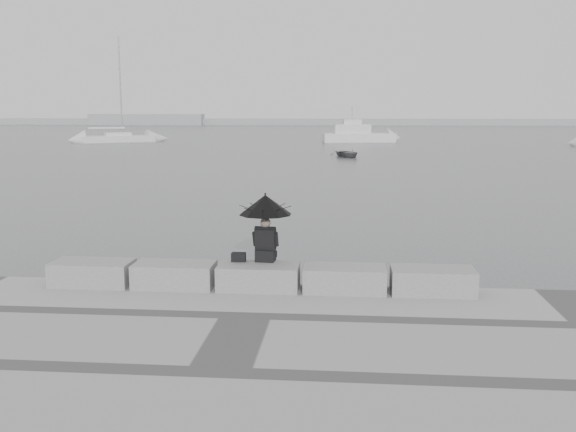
# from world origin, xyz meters

# --- Properties ---
(ground) EXTENTS (360.00, 360.00, 0.00)m
(ground) POSITION_xyz_m (0.00, 0.00, 0.00)
(ground) COLOR #444648
(ground) RESTS_ON ground
(stone_block_far_left) EXTENTS (1.60, 0.80, 0.50)m
(stone_block_far_left) POSITION_xyz_m (-3.40, -0.45, 0.75)
(stone_block_far_left) COLOR slate
(stone_block_far_left) RESTS_ON promenade
(stone_block_left) EXTENTS (1.60, 0.80, 0.50)m
(stone_block_left) POSITION_xyz_m (-1.70, -0.45, 0.75)
(stone_block_left) COLOR slate
(stone_block_left) RESTS_ON promenade
(stone_block_centre) EXTENTS (1.60, 0.80, 0.50)m
(stone_block_centre) POSITION_xyz_m (0.00, -0.45, 0.75)
(stone_block_centre) COLOR slate
(stone_block_centre) RESTS_ON promenade
(stone_block_right) EXTENTS (1.60, 0.80, 0.50)m
(stone_block_right) POSITION_xyz_m (1.70, -0.45, 0.75)
(stone_block_right) COLOR slate
(stone_block_right) RESTS_ON promenade
(stone_block_far_right) EXTENTS (1.60, 0.80, 0.50)m
(stone_block_far_right) POSITION_xyz_m (3.40, -0.45, 0.75)
(stone_block_far_right) COLOR slate
(stone_block_far_right) RESTS_ON promenade
(seated_person) EXTENTS (1.07, 1.07, 1.39)m
(seated_person) POSITION_xyz_m (0.10, -0.11, 1.98)
(seated_person) COLOR black
(seated_person) RESTS_ON stone_block_centre
(bag) EXTENTS (0.28, 0.16, 0.18)m
(bag) POSITION_xyz_m (-0.44, -0.21, 1.09)
(bag) COLOR black
(bag) RESTS_ON stone_block_centre
(distant_landmass) EXTENTS (180.00, 8.00, 2.80)m
(distant_landmass) POSITION_xyz_m (-8.14, 154.51, 0.90)
(distant_landmass) COLOR gray
(distant_landmass) RESTS_ON ground
(sailboat_left) EXTENTS (8.86, 6.53, 12.90)m
(sailboat_left) POSITION_xyz_m (-26.46, 65.26, 0.51)
(sailboat_left) COLOR silver
(sailboat_left) RESTS_ON ground
(motor_cruiser) EXTENTS (9.19, 4.17, 4.50)m
(motor_cruiser) POSITION_xyz_m (3.36, 67.96, 0.89)
(motor_cruiser) COLOR silver
(motor_cruiser) RESTS_ON ground
(dinghy) EXTENTS (3.77, 2.76, 0.59)m
(dinghy) POSITION_xyz_m (1.89, 42.52, 0.29)
(dinghy) COLOR slate
(dinghy) RESTS_ON ground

